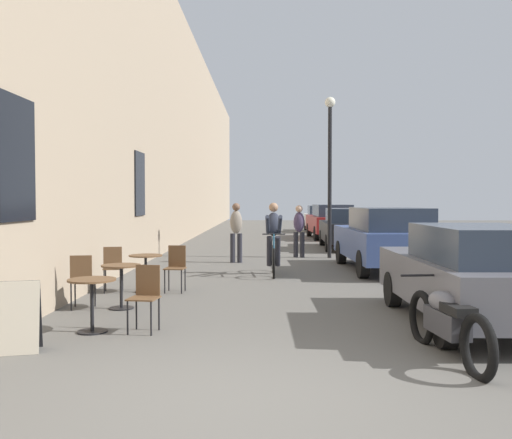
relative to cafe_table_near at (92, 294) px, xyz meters
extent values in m
plane|color=#5B5954|center=(2.15, -2.56, -0.52)|extent=(88.00, 88.00, 0.00)
cube|color=tan|center=(-1.30, 11.44, 4.20)|extent=(0.50, 68.00, 9.43)
cube|color=black|center=(-1.03, 0.10, 1.82)|extent=(0.04, 1.10, 1.70)
cube|color=black|center=(-1.03, 7.55, 1.69)|extent=(0.04, 1.10, 1.70)
cylinder|color=black|center=(0.00, 0.00, -0.51)|extent=(0.40, 0.40, 0.02)
cylinder|color=black|center=(0.00, 0.00, -0.16)|extent=(0.05, 0.05, 0.67)
cylinder|color=brown|center=(0.00, 0.00, 0.19)|extent=(0.64, 0.64, 0.02)
cylinder|color=black|center=(0.83, -0.18, -0.30)|extent=(0.02, 0.02, 0.45)
cylinder|color=black|center=(0.51, -0.14, -0.30)|extent=(0.02, 0.02, 0.45)
cylinder|color=black|center=(0.88, 0.14, -0.30)|extent=(0.02, 0.02, 0.45)
cylinder|color=black|center=(0.56, 0.18, -0.30)|extent=(0.02, 0.02, 0.45)
cube|color=brown|center=(0.69, 0.00, -0.06)|extent=(0.43, 0.43, 0.02)
cube|color=brown|center=(0.72, 0.18, 0.16)|extent=(0.34, 0.07, 0.42)
cylinder|color=black|center=(-0.03, 1.65, -0.51)|extent=(0.40, 0.40, 0.02)
cylinder|color=black|center=(-0.03, 1.65, -0.16)|extent=(0.05, 0.05, 0.67)
cylinder|color=brown|center=(-0.03, 1.65, 0.19)|extent=(0.64, 0.64, 0.02)
cylinder|color=black|center=(-0.83, 1.78, -0.30)|extent=(0.02, 0.02, 0.45)
cylinder|color=black|center=(-0.51, 1.83, -0.30)|extent=(0.02, 0.02, 0.45)
cylinder|color=black|center=(-0.79, 1.46, -0.30)|extent=(0.02, 0.02, 0.45)
cylinder|color=black|center=(-0.47, 1.51, -0.30)|extent=(0.02, 0.02, 0.45)
cube|color=brown|center=(-0.65, 1.65, -0.06)|extent=(0.43, 0.43, 0.02)
cube|color=brown|center=(-0.63, 1.47, 0.16)|extent=(0.34, 0.07, 0.42)
cylinder|color=black|center=(0.02, 3.29, -0.51)|extent=(0.40, 0.40, 0.02)
cylinder|color=black|center=(0.02, 3.29, -0.16)|extent=(0.05, 0.05, 0.67)
cylinder|color=brown|center=(0.02, 3.29, 0.19)|extent=(0.64, 0.64, 0.02)
cylinder|color=black|center=(-0.79, 3.42, -0.30)|extent=(0.02, 0.02, 0.45)
cylinder|color=black|center=(-0.47, 3.48, -0.30)|extent=(0.02, 0.02, 0.45)
cylinder|color=black|center=(-0.73, 3.10, -0.30)|extent=(0.02, 0.02, 0.45)
cylinder|color=black|center=(-0.41, 3.16, -0.30)|extent=(0.02, 0.02, 0.45)
cube|color=brown|center=(-0.60, 3.29, -0.06)|extent=(0.45, 0.45, 0.02)
cube|color=brown|center=(-0.57, 3.11, 0.16)|extent=(0.34, 0.09, 0.42)
cylinder|color=black|center=(0.74, 3.12, -0.30)|extent=(0.02, 0.02, 0.45)
cylinder|color=black|center=(0.42, 3.14, -0.30)|extent=(0.02, 0.02, 0.45)
cylinder|color=black|center=(0.76, 3.44, -0.30)|extent=(0.02, 0.02, 0.45)
cylinder|color=black|center=(0.44, 3.46, -0.30)|extent=(0.02, 0.02, 0.45)
cube|color=brown|center=(0.59, 3.29, -0.06)|extent=(0.41, 0.41, 0.02)
cube|color=brown|center=(0.60, 3.47, 0.16)|extent=(0.34, 0.04, 0.42)
cube|color=black|center=(-0.62, -0.90, -0.11)|extent=(0.58, 0.33, 0.84)
cube|color=#B2A893|center=(-0.57, -1.08, -0.11)|extent=(0.58, 0.33, 0.84)
torus|color=black|center=(2.52, 5.27, -0.19)|extent=(0.05, 0.71, 0.71)
torus|color=black|center=(2.52, 6.32, -0.19)|extent=(0.05, 0.71, 0.71)
cylinder|color=#286084|center=(2.52, 6.23, 0.09)|extent=(0.04, 0.21, 0.58)
cylinder|color=#286084|center=(2.52, 5.73, 0.43)|extent=(0.04, 0.82, 0.14)
cylinder|color=#286084|center=(2.52, 5.30, 0.14)|extent=(0.04, 0.09, 0.67)
cylinder|color=#286084|center=(2.52, 5.82, -0.15)|extent=(0.04, 1.00, 0.12)
cylinder|color=black|center=(2.52, 5.32, 0.48)|extent=(0.52, 0.03, 0.03)
ellipsoid|color=black|center=(2.52, 6.14, 0.41)|extent=(0.12, 0.24, 0.06)
ellipsoid|color=#2D3342|center=(2.52, 6.06, 0.68)|extent=(0.34, 0.35, 0.59)
sphere|color=#A57A5B|center=(2.52, 6.02, 1.08)|extent=(0.22, 0.22, 0.22)
cylinder|color=#26262D|center=(2.62, 5.99, 0.03)|extent=(0.13, 0.40, 0.75)
cylinder|color=#26262D|center=(2.42, 5.99, 0.03)|extent=(0.13, 0.40, 0.75)
cylinder|color=#2D3342|center=(2.66, 5.67, 0.68)|extent=(0.10, 0.75, 0.48)
cylinder|color=#2D3342|center=(2.38, 5.67, 0.68)|extent=(0.11, 0.75, 0.48)
cylinder|color=#26262D|center=(1.40, 8.43, -0.11)|extent=(0.14, 0.14, 0.82)
cylinder|color=#26262D|center=(1.60, 8.46, -0.11)|extent=(0.14, 0.14, 0.82)
ellipsoid|color=gray|center=(1.50, 8.44, 0.63)|extent=(0.36, 0.28, 0.65)
sphere|color=brown|center=(1.50, 8.44, 1.06)|extent=(0.22, 0.22, 0.22)
cylinder|color=#26262D|center=(3.46, 9.90, -0.13)|extent=(0.14, 0.14, 0.78)
cylinder|color=#26262D|center=(3.26, 9.91, -0.13)|extent=(0.14, 0.14, 0.78)
ellipsoid|color=#4C3D5B|center=(3.36, 9.90, 0.57)|extent=(0.35, 0.26, 0.62)
sphere|color=tan|center=(3.36, 9.90, 0.98)|extent=(0.22, 0.22, 0.22)
cylinder|color=black|center=(4.29, 9.80, 1.78)|extent=(0.12, 0.12, 4.60)
sphere|color=silver|center=(4.29, 9.80, 4.22)|extent=(0.32, 0.32, 0.32)
cube|color=#595960|center=(5.23, 0.60, 0.10)|extent=(1.72, 4.05, 0.65)
cube|color=#283342|center=(5.24, 0.11, 0.67)|extent=(1.43, 2.19, 0.49)
cylinder|color=black|center=(4.46, 1.91, -0.23)|extent=(0.20, 0.58, 0.58)
cylinder|color=black|center=(5.97, 1.93, -0.23)|extent=(0.20, 0.58, 0.58)
cylinder|color=black|center=(4.49, -0.74, -0.23)|extent=(0.20, 0.58, 0.58)
cube|color=#384C84|center=(5.33, 6.79, 0.16)|extent=(2.00, 4.52, 0.73)
cube|color=#283342|center=(5.34, 6.25, 0.80)|extent=(1.63, 2.46, 0.54)
cylinder|color=black|center=(4.44, 8.23, -0.20)|extent=(0.23, 0.65, 0.64)
cylinder|color=black|center=(6.11, 8.29, -0.20)|extent=(0.23, 0.65, 0.64)
cylinder|color=black|center=(4.54, 5.29, -0.20)|extent=(0.23, 0.65, 0.64)
cylinder|color=black|center=(6.22, 5.35, -0.20)|extent=(0.23, 0.65, 0.64)
cube|color=black|center=(5.29, 13.12, 0.11)|extent=(1.81, 4.18, 0.67)
cube|color=#283342|center=(5.28, 12.62, 0.70)|extent=(1.49, 2.27, 0.50)
cylinder|color=black|center=(4.54, 14.50, -0.22)|extent=(0.21, 0.60, 0.60)
cylinder|color=black|center=(6.10, 14.46, -0.22)|extent=(0.21, 0.60, 0.60)
cylinder|color=black|center=(4.47, 11.77, -0.22)|extent=(0.21, 0.60, 0.60)
cylinder|color=black|center=(6.03, 11.74, -0.22)|extent=(0.21, 0.60, 0.60)
cube|color=maroon|center=(5.32, 18.54, 0.15)|extent=(1.96, 4.44, 0.71)
cube|color=#283342|center=(5.34, 18.02, 0.77)|extent=(1.60, 2.42, 0.53)
cylinder|color=black|center=(4.45, 19.96, -0.21)|extent=(0.22, 0.64, 0.63)
cylinder|color=black|center=(6.09, 20.02, -0.21)|extent=(0.22, 0.64, 0.63)
cylinder|color=black|center=(4.54, 17.07, -0.21)|extent=(0.22, 0.64, 0.63)
cylinder|color=black|center=(6.19, 17.13, -0.21)|extent=(0.22, 0.64, 0.63)
cube|color=beige|center=(5.43, 24.20, 0.11)|extent=(1.77, 4.12, 0.67)
cube|color=#283342|center=(5.42, 23.71, 0.69)|extent=(1.47, 2.24, 0.49)
cylinder|color=black|center=(4.69, 25.57, -0.23)|extent=(0.20, 0.59, 0.59)
cylinder|color=black|center=(6.23, 25.53, -0.23)|extent=(0.20, 0.59, 0.59)
cylinder|color=black|center=(4.63, 22.87, -0.23)|extent=(0.20, 0.59, 0.59)
cylinder|color=black|center=(6.17, 22.84, -0.23)|extent=(0.20, 0.59, 0.59)
torus|color=black|center=(4.29, -0.43, -0.22)|extent=(0.17, 0.70, 0.69)
torus|color=black|center=(4.46, -1.87, -0.22)|extent=(0.18, 0.71, 0.70)
cube|color=#333338|center=(4.37, -1.15, -0.12)|extent=(0.33, 0.78, 0.28)
ellipsoid|color=#595960|center=(4.36, -1.05, 0.10)|extent=(0.34, 0.55, 0.24)
cube|color=black|center=(4.41, -1.43, 0.08)|extent=(0.29, 0.46, 0.10)
cylinder|color=black|center=(4.30, -0.53, 0.33)|extent=(0.62, 0.10, 0.03)
camera|label=1|loc=(2.33, -7.51, 1.26)|focal=39.70mm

